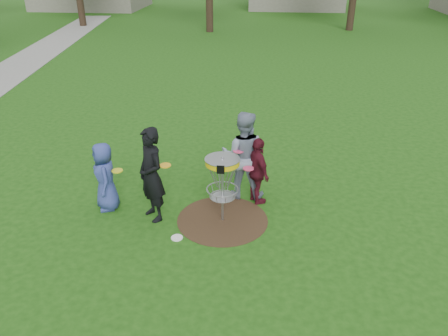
# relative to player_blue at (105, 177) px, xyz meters

# --- Properties ---
(ground) EXTENTS (100.00, 100.00, 0.00)m
(ground) POSITION_rel_player_blue_xyz_m (2.39, -0.24, -0.72)
(ground) COLOR #19470F
(ground) RESTS_ON ground
(dirt_patch) EXTENTS (1.80, 1.80, 0.01)m
(dirt_patch) POSITION_rel_player_blue_xyz_m (2.39, -0.24, -0.71)
(dirt_patch) COLOR #47331E
(dirt_patch) RESTS_ON ground
(player_blue) EXTENTS (0.70, 0.83, 1.44)m
(player_blue) POSITION_rel_player_blue_xyz_m (0.00, 0.00, 0.00)
(player_blue) COLOR #33428E
(player_blue) RESTS_ON ground
(player_black) EXTENTS (0.80, 0.82, 1.90)m
(player_black) POSITION_rel_player_blue_xyz_m (1.03, -0.27, 0.23)
(player_black) COLOR black
(player_black) RESTS_ON ground
(player_grey) EXTENTS (0.97, 0.78, 1.91)m
(player_grey) POSITION_rel_player_blue_xyz_m (2.72, 0.78, 0.23)
(player_grey) COLOR gray
(player_grey) RESTS_ON ground
(player_maroon) EXTENTS (0.72, 0.91, 1.45)m
(player_maroon) POSITION_rel_player_blue_xyz_m (3.03, 0.52, 0.01)
(player_maroon) COLOR #50121F
(player_maroon) RESTS_ON ground
(disc_on_grass) EXTENTS (0.22, 0.22, 0.02)m
(disc_on_grass) POSITION_rel_player_blue_xyz_m (1.61, -0.93, -0.71)
(disc_on_grass) COLOR white
(disc_on_grass) RESTS_ON ground
(disc_golf_basket) EXTENTS (0.66, 0.67, 1.38)m
(disc_golf_basket) POSITION_rel_player_blue_xyz_m (2.39, -0.24, 0.30)
(disc_golf_basket) COLOR #9EA0A5
(disc_golf_basket) RESTS_ON ground
(held_discs) EXTENTS (2.79, 1.00, 0.31)m
(held_discs) POSITION_rel_player_blue_xyz_m (1.77, 0.13, 0.31)
(held_discs) COLOR yellow
(held_discs) RESTS_ON ground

